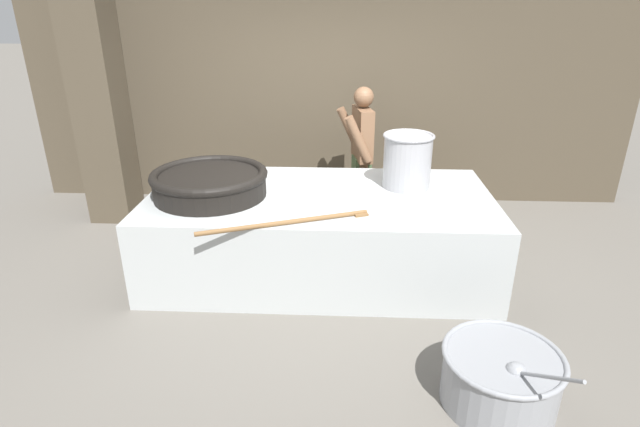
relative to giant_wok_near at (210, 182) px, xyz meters
The scene contains 9 objects.
ground_plane 1.42m from the giant_wok_near, ahead, with size 60.00×60.00×0.00m, color #666059.
back_wall 2.62m from the giant_wok_near, 65.17° to the left, with size 7.90×0.24×3.57m, color #4C4233.
support_pillar 2.26m from the giant_wok_near, 139.95° to the left, with size 0.50×0.50×3.57m, color #4C4233.
hearth_platform 1.18m from the giant_wok_near, ahead, with size 3.31×1.68×0.82m.
giant_wok_near is the anchor object (origin of this frame).
stock_pot 1.93m from the giant_wok_near, 10.57° to the left, with size 0.50×0.50×0.54m.
stirring_paddle 1.06m from the giant_wok_near, 36.40° to the right, with size 1.40×0.60×0.04m.
cook 1.99m from the giant_wok_near, 42.11° to the left, with size 0.45×0.65×1.66m.
prep_bowl_vegetables 2.99m from the giant_wok_near, 36.06° to the right, with size 0.80×1.02×0.72m.
Camera 1 is at (0.22, -4.51, 2.52)m, focal length 28.00 mm.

